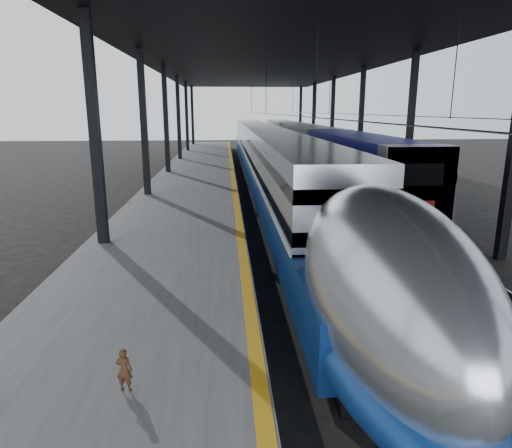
{
  "coord_description": "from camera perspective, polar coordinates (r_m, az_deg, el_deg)",
  "views": [
    {
      "loc": [
        -1.24,
        -11.61,
        5.76
      ],
      "look_at": [
        -0.24,
        3.38,
        2.0
      ],
      "focal_mm": 32.0,
      "sensor_mm": 36.0,
      "label": 1
    }
  ],
  "objects": [
    {
      "name": "canopy",
      "position": [
        31.94,
        1.96,
        20.08
      ],
      "size": [
        18.0,
        75.0,
        9.47
      ],
      "color": "black",
      "rests_on": "ground"
    },
    {
      "name": "second_train",
      "position": [
        46.77,
        6.43,
        9.58
      ],
      "size": [
        3.13,
        56.05,
        4.31
      ],
      "color": "navy",
      "rests_on": "ground"
    },
    {
      "name": "rails",
      "position": [
        32.62,
        6.39,
        3.94
      ],
      "size": [
        6.52,
        80.0,
        0.16
      ],
      "color": "slate",
      "rests_on": "ground"
    },
    {
      "name": "yellow_strip",
      "position": [
        31.97,
        -2.82,
        5.48
      ],
      "size": [
        0.3,
        80.0,
        0.01
      ],
      "primitive_type": "cube",
      "color": "orange",
      "rests_on": "platform"
    },
    {
      "name": "ground",
      "position": [
        13.02,
        2.1,
        -12.22
      ],
      "size": [
        160.0,
        160.0,
        0.0
      ],
      "primitive_type": "plane",
      "color": "black",
      "rests_on": "ground"
    },
    {
      "name": "tgv_train",
      "position": [
        36.55,
        1.3,
        8.22
      ],
      "size": [
        3.06,
        65.2,
        4.38
      ],
      "color": "silver",
      "rests_on": "ground"
    },
    {
      "name": "child",
      "position": [
        8.59,
        -16.15,
        -17.1
      ],
      "size": [
        0.32,
        0.23,
        0.79
      ],
      "primitive_type": "imported",
      "rotation": [
        0.0,
        0.0,
        2.98
      ],
      "color": "#442616",
      "rests_on": "platform"
    },
    {
      "name": "platform",
      "position": [
        32.12,
        -7.83,
        4.5
      ],
      "size": [
        6.0,
        80.0,
        1.0
      ],
      "primitive_type": "cube",
      "color": "#4C4C4F",
      "rests_on": "ground"
    }
  ]
}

